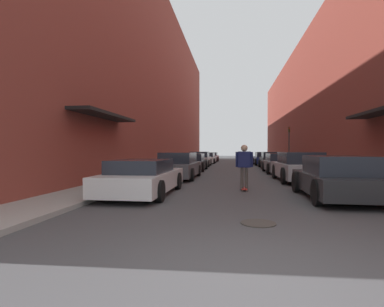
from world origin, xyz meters
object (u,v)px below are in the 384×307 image
Objects in this scene: parked_car_right_4 at (265,159)px; skateboarder at (244,162)px; parked_car_left_0 at (143,177)px; parked_car_left_4 at (207,158)px; parked_car_left_2 at (192,162)px; parked_car_right_3 at (272,160)px; traffic_light at (289,141)px; parked_car_left_3 at (200,159)px; parked_car_left_1 at (179,166)px; manhole_cover at (258,223)px; parked_car_left_5 at (211,157)px; parked_car_right_2 at (280,164)px; parked_car_right_0 at (336,178)px; parked_car_right_1 at (299,167)px.

parked_car_right_4 is 2.41× the size of skateboarder.
parked_car_left_4 reaches higher than parked_car_left_0.
parked_car_left_0 is at bearing -155.86° from skateboarder.
parked_car_left_2 is 10.29m from parked_car_right_4.
parked_car_left_2 is at bearing -149.89° from parked_car_right_3.
traffic_light is (7.92, 6.53, 1.64)m from parked_car_left_2.
parked_car_left_3 is 6.60m from parked_car_right_4.
parked_car_right_3 is at bearing 58.23° from parked_car_left_1.
manhole_cover is at bearing -98.19° from parked_car_right_3.
parked_car_right_2 reaches higher than parked_car_left_5.
manhole_cover is at bearing -96.32° from parked_car_right_4.
parked_car_left_5 is (0.20, 28.95, 0.01)m from parked_car_left_0.
parked_car_left_4 is (0.17, 23.13, 0.01)m from parked_car_left_0.
parked_car_left_0 is 5.67m from parked_car_left_1.
parked_car_left_2 is at bearing 116.62° from parked_car_right_0.
parked_car_left_1 is at bearing -112.02° from parked_car_right_4.
skateboarder is at bearing -72.13° from parked_car_left_2.
parked_car_left_0 is at bearing -91.82° from parked_car_left_1.
parked_car_left_0 is 16.38m from parked_car_right_3.
parked_car_right_1 reaches higher than parked_car_right_4.
parked_car_right_2 is at bearing -73.22° from parked_car_left_5.
parked_car_left_3 is 0.99× the size of parked_car_left_5.
parked_car_right_4 reaches higher than manhole_cover.
parked_car_right_2 is (5.72, 4.39, -0.03)m from parked_car_left_1.
parked_car_left_0 is at bearing -106.67° from parked_car_right_4.
parked_car_left_3 reaches higher than parked_car_left_5.
parked_car_left_2 is at bearing -90.53° from parked_car_left_5.
manhole_cover is (-2.49, -13.50, -0.59)m from parked_car_right_2.
parked_car_left_2 is 13.22m from parked_car_right_0.
parked_car_right_4 reaches higher than parked_car_left_4.
parked_car_left_1 is 1.11× the size of parked_car_right_3.
parked_car_left_0 is 3.67m from skateboarder.
skateboarder reaches higher than parked_car_left_3.
manhole_cover is (0.08, -4.94, -1.00)m from skateboarder.
parked_car_left_3 is 0.96× the size of parked_car_right_3.
parked_car_right_0 is at bearing -45.02° from parked_car_left_1.
parked_car_right_0 is at bearing -1.18° from parked_car_left_0.
parked_car_left_5 is 14.96m from parked_car_right_3.
parked_car_right_3 is 6.00× the size of manhole_cover.
parked_car_right_3 is 3.89m from traffic_light.
traffic_light reaches higher than parked_car_left_1.
parked_car_left_4 is 1.09× the size of parked_car_right_1.
parked_car_right_0 is (5.95, -17.44, -0.01)m from parked_car_left_3.
parked_car_right_3 is 1.24× the size of traffic_light.
parked_car_right_0 reaches higher than parked_car_left_2.
parked_car_right_0 is at bearing -89.64° from parked_car_right_2.
parked_car_left_3 is 5.81m from parked_car_left_4.
manhole_cover is at bearing -80.72° from parked_car_left_3.
parked_car_right_3 reaches higher than parked_car_left_2.
parked_car_right_2 is at bearing 79.54° from manhole_cover.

